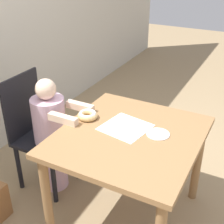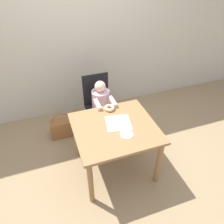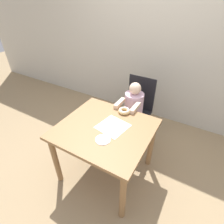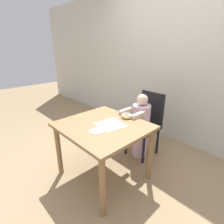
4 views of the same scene
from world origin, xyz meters
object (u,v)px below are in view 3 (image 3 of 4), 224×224
chair (137,110)px  handbag (105,114)px  child_figure (133,115)px  donut (124,111)px

chair → handbag: bearing=174.4°
child_figure → donut: (0.02, -0.32, 0.26)m
child_figure → donut: bearing=-86.5°
handbag → child_figure: bearing=-17.5°
child_figure → donut: 0.42m
child_figure → handbag: (-0.58, 0.18, -0.32)m
child_figure → handbag: 0.68m
handbag → donut: bearing=-40.3°
chair → child_figure: 0.13m
child_figure → handbag: bearing=162.5°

